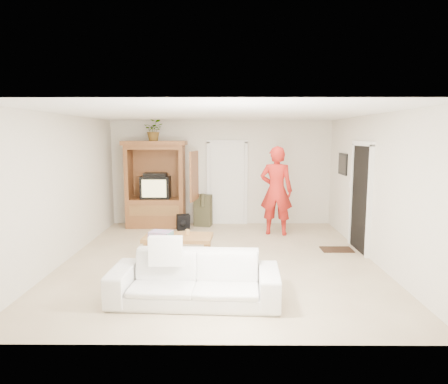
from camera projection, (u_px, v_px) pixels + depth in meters
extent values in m
plane|color=tan|center=(219.00, 259.00, 7.25)|extent=(6.00, 6.00, 0.00)
plane|color=white|center=(219.00, 114.00, 6.89)|extent=(6.00, 6.00, 0.00)
plane|color=silver|center=(221.00, 173.00, 10.04)|extent=(5.50, 0.00, 5.50)
plane|color=silver|center=(214.00, 227.00, 4.10)|extent=(5.50, 0.00, 5.50)
plane|color=silver|center=(65.00, 188.00, 7.09)|extent=(0.00, 6.00, 6.00)
plane|color=silver|center=(374.00, 188.00, 7.05)|extent=(0.00, 6.00, 6.00)
cube|color=brown|center=(156.00, 212.00, 9.84)|extent=(1.40, 0.60, 0.70)
cube|color=brown|center=(129.00, 174.00, 9.71)|extent=(0.10, 0.60, 1.20)
cube|color=brown|center=(182.00, 174.00, 9.70)|extent=(0.10, 0.60, 1.20)
cube|color=brown|center=(157.00, 173.00, 9.97)|extent=(1.40, 0.06, 1.20)
cube|color=brown|center=(155.00, 147.00, 9.61)|extent=(1.40, 0.60, 0.10)
cube|color=brown|center=(155.00, 143.00, 9.60)|extent=(1.52, 0.68, 0.10)
cube|color=brown|center=(194.00, 176.00, 9.23)|extent=(0.16, 0.67, 1.15)
cube|color=black|center=(156.00, 187.00, 9.78)|extent=(0.70, 0.52, 0.55)
cube|color=tan|center=(154.00, 189.00, 9.51)|extent=(0.58, 0.02, 0.42)
cube|color=black|center=(155.00, 174.00, 9.70)|extent=(0.55, 0.35, 0.08)
cube|color=#A36C38|center=(154.00, 211.00, 9.54)|extent=(1.19, 0.03, 0.25)
cube|color=white|center=(227.00, 184.00, 10.05)|extent=(0.85, 0.05, 2.04)
cube|color=black|center=(361.00, 199.00, 7.69)|extent=(0.05, 0.90, 2.04)
cube|color=black|center=(343.00, 164.00, 8.89)|extent=(0.03, 0.60, 0.48)
cube|color=#382316|center=(337.00, 249.00, 7.83)|extent=(0.60, 0.40, 0.02)
imported|color=#4C7238|center=(154.00, 130.00, 9.54)|extent=(0.49, 0.43, 0.51)
imported|color=red|center=(276.00, 191.00, 8.96)|extent=(0.82, 0.63, 2.00)
imported|color=silver|center=(195.00, 278.00, 5.35)|extent=(2.29, 1.00, 0.66)
cube|color=#A36C38|center=(178.00, 237.00, 7.15)|extent=(1.24, 0.73, 0.07)
cube|color=#A36C38|center=(146.00, 253.00, 6.96)|extent=(0.07, 0.07, 0.38)
cube|color=#A36C38|center=(153.00, 245.00, 7.46)|extent=(0.07, 0.07, 0.38)
cube|color=#A36C38|center=(206.00, 254.00, 6.90)|extent=(0.07, 0.07, 0.38)
cube|color=#A36C38|center=(209.00, 246.00, 7.40)|extent=(0.07, 0.07, 0.38)
cube|color=#FF54B9|center=(161.00, 233.00, 7.14)|extent=(0.44, 0.37, 0.08)
cylinder|color=tan|center=(188.00, 232.00, 7.19)|extent=(0.08, 0.08, 0.10)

